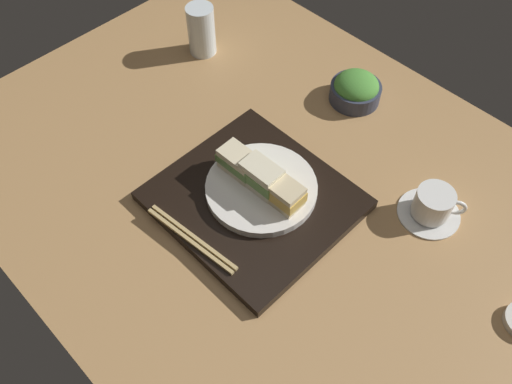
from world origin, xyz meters
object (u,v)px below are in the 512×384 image
object	(u,v)px
salad_bowl	(356,89)
chopsticks_pair	(191,239)
sandwich_middle	(260,175)
sandwich_far	(282,193)
coffee_cup	(433,206)
sandwich_plate	(260,187)
drinking_glass	(201,30)
sandwich_near	(239,162)

from	to	relation	value
salad_bowl	chopsticks_pair	bearing A→B (deg)	-86.15
sandwich_middle	sandwich_far	world-z (taller)	sandwich_middle
coffee_cup	sandwich_plate	bearing A→B (deg)	-142.28
chopsticks_pair	coffee_cup	distance (cm)	47.26
sandwich_middle	coffee_cup	xyz separation A→B (cm)	(26.92, 20.82, -3.86)
sandwich_far	coffee_cup	xyz separation A→B (cm)	(21.22, 20.50, -3.41)
drinking_glass	sandwich_plate	bearing A→B (deg)	-27.40
sandwich_middle	coffee_cup	size ratio (longest dim) A/B	0.69
sandwich_far	drinking_glass	size ratio (longest dim) A/B	0.67
salad_bowl	coffee_cup	distance (cm)	34.65
sandwich_near	coffee_cup	bearing A→B (deg)	32.94
sandwich_near	sandwich_far	xyz separation A→B (cm)	(11.40, 0.63, 0.07)
sandwich_far	drinking_glass	distance (cm)	52.97
sandwich_near	salad_bowl	bearing A→B (deg)	87.91
salad_bowl	sandwich_near	bearing A→B (deg)	-92.09
sandwich_far	salad_bowl	distance (cm)	36.91
sandwich_plate	sandwich_middle	distance (cm)	3.83
sandwich_plate	sandwich_far	size ratio (longest dim) A/B	2.66
sandwich_plate	drinking_glass	size ratio (longest dim) A/B	1.78
drinking_glass	sandwich_far	bearing A→B (deg)	-24.26
sandwich_near	sandwich_middle	bearing A→B (deg)	3.18
sandwich_near	chopsticks_pair	bearing A→B (deg)	-74.07
sandwich_near	sandwich_far	bearing A→B (deg)	3.18
coffee_cup	drinking_glass	distance (cm)	69.60
sandwich_middle	chopsticks_pair	world-z (taller)	sandwich_middle
sandwich_middle	salad_bowl	bearing A→B (deg)	97.01
sandwich_far	sandwich_near	bearing A→B (deg)	-176.82
sandwich_plate	chopsticks_pair	world-z (taller)	sandwich_plate
sandwich_near	sandwich_far	distance (cm)	11.42
sandwich_middle	chopsticks_pair	bearing A→B (deg)	-92.66
sandwich_plate	chopsticks_pair	distance (cm)	17.48
sandwich_far	chopsticks_pair	world-z (taller)	sandwich_far
sandwich_far	salad_bowl	size ratio (longest dim) A/B	0.71
sandwich_near	salad_bowl	xyz separation A→B (cm)	(1.32, 35.99, -3.19)
sandwich_near	chopsticks_pair	size ratio (longest dim) A/B	0.40
sandwich_plate	chopsticks_pair	size ratio (longest dim) A/B	1.03
salad_bowl	chopsticks_pair	world-z (taller)	salad_bowl
sandwich_middle	drinking_glass	world-z (taller)	drinking_glass
sandwich_plate	sandwich_middle	bearing A→B (deg)	90.00
sandwich_middle	salad_bowl	world-z (taller)	sandwich_middle
sandwich_middle	sandwich_near	bearing A→B (deg)	-176.82
sandwich_middle	sandwich_far	xyz separation A→B (cm)	(5.70, 0.32, -0.45)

